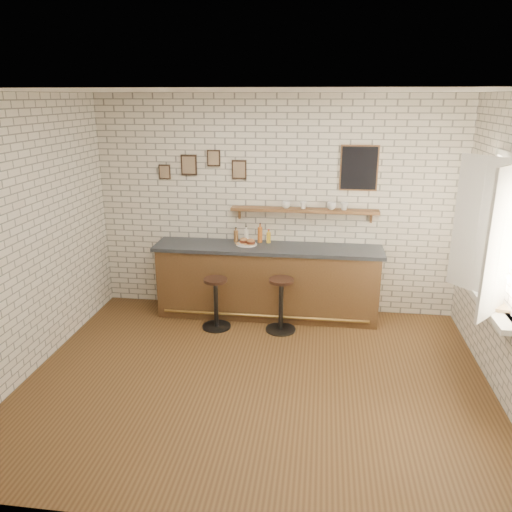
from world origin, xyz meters
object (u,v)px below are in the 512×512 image
object	(u,v)px
bitters_bottle_amber	(260,234)
book_lower	(494,308)
condiment_bottle_yellow	(269,237)
bar_stool_right	(281,303)
shelf_cup_a	(286,205)
sandwich_plate	(247,244)
bitters_bottle_white	(246,235)
shelf_cup_d	(344,206)
ciabatta_sandwich	(247,241)
book_upper	(493,305)
bitters_bottle_brown	(236,236)
shelf_cup_c	(331,206)
bar_stool_left	(216,301)
shelf_cup_b	(303,205)

from	to	relation	value
bitters_bottle_amber	book_lower	bearing A→B (deg)	-34.37
condiment_bottle_yellow	book_lower	bearing A→B (deg)	-35.66
bar_stool_right	book_lower	xyz separation A→B (m)	(2.22, -1.12, 0.55)
shelf_cup_a	sandwich_plate	bearing A→B (deg)	-161.38
bitters_bottle_white	shelf_cup_d	size ratio (longest dim) A/B	2.10
ciabatta_sandwich	shelf_cup_d	distance (m)	1.39
book_upper	bitters_bottle_brown	bearing A→B (deg)	164.47
sandwich_plate	ciabatta_sandwich	world-z (taller)	ciabatta_sandwich
bitters_bottle_brown	book_lower	bearing A→B (deg)	-31.17
bar_stool_right	shelf_cup_c	xyz separation A→B (m)	(0.60, 0.67, 1.16)
condiment_bottle_yellow	shelf_cup_c	world-z (taller)	shelf_cup_c
bitters_bottle_amber	condiment_bottle_yellow	distance (m)	0.13
bar_stool_left	sandwich_plate	bearing A→B (deg)	57.93
bar_stool_right	shelf_cup_d	distance (m)	1.55
shelf_cup_a	shelf_cup_b	bearing A→B (deg)	1.52
sandwich_plate	shelf_cup_a	bearing A→B (deg)	17.10
shelf_cup_b	shelf_cup_c	bearing A→B (deg)	-67.96
bitters_bottle_white	shelf_cup_a	xyz separation A→B (m)	(0.55, 0.02, 0.44)
book_lower	book_upper	xyz separation A→B (m)	(0.00, 0.03, 0.02)
bar_stool_left	book_lower	size ratio (longest dim) A/B	3.41
shelf_cup_b	shelf_cup_d	xyz separation A→B (m)	(0.54, 0.00, 0.00)
shelf_cup_b	book_lower	distance (m)	2.74
ciabatta_sandwich	shelf_cup_d	world-z (taller)	shelf_cup_d
shelf_cup_a	book_upper	bearing A→B (deg)	-36.73
bar_stool_right	shelf_cup_a	distance (m)	1.34
shelf_cup_b	shelf_cup_d	size ratio (longest dim) A/B	0.93
ciabatta_sandwich	book_lower	xyz separation A→B (m)	(2.74, -1.63, -0.12)
shelf_cup_d	book_lower	xyz separation A→B (m)	(1.45, -1.79, -0.61)
bitters_bottle_amber	condiment_bottle_yellow	world-z (taller)	bitters_bottle_amber
shelf_cup_c	book_lower	distance (m)	2.49
ciabatta_sandwich	condiment_bottle_yellow	distance (m)	0.31
shelf_cup_a	book_upper	distance (m)	2.90
bitters_bottle_amber	book_lower	distance (m)	3.13
condiment_bottle_yellow	shelf_cup_d	size ratio (longest dim) A/B	1.74
bitters_bottle_amber	condiment_bottle_yellow	xyz separation A→B (m)	(0.12, 0.00, -0.03)
book_upper	sandwich_plate	bearing A→B (deg)	165.05
bitters_bottle_brown	bar_stool_right	size ratio (longest dim) A/B	0.28
shelf_cup_d	ciabatta_sandwich	bearing A→B (deg)	165.07
bitters_bottle_brown	bar_stool_left	bearing A→B (deg)	-103.65
shelf_cup_b	book_upper	world-z (taller)	shelf_cup_b
bitters_bottle_brown	bitters_bottle_white	bearing A→B (deg)	-0.00
bitters_bottle_white	condiment_bottle_yellow	size ratio (longest dim) A/B	1.21
shelf_cup_a	shelf_cup_d	size ratio (longest dim) A/B	1.11
book_lower	condiment_bottle_yellow	bearing A→B (deg)	152.09
bitters_bottle_white	shelf_cup_b	bearing A→B (deg)	1.64
bitters_bottle_white	book_upper	world-z (taller)	bitters_bottle_white
bitters_bottle_white	shelf_cup_c	distance (m)	1.24
bar_stool_left	shelf_cup_a	distance (m)	1.61
shelf_cup_b	bitters_bottle_amber	bearing A→B (deg)	114.21
book_lower	bar_stool_right	bearing A→B (deg)	160.96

